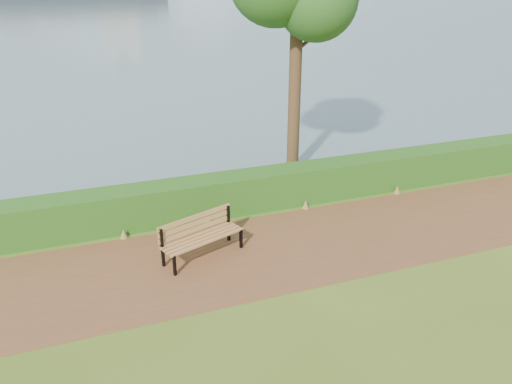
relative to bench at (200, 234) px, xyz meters
name	(u,v)px	position (x,y,z in m)	size (l,w,h in m)	color
ground	(280,256)	(1.65, -0.65, -0.55)	(140.00, 140.00, 0.00)	#425C1A
path	(275,249)	(1.65, -0.35, -0.54)	(40.00, 3.40, 0.01)	brown
hedge	(243,192)	(1.65, 1.95, -0.05)	(32.00, 0.85, 1.00)	#1E4D16
bench	(200,234)	(0.00, 0.00, 0.00)	(1.97, 1.17, 0.95)	black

